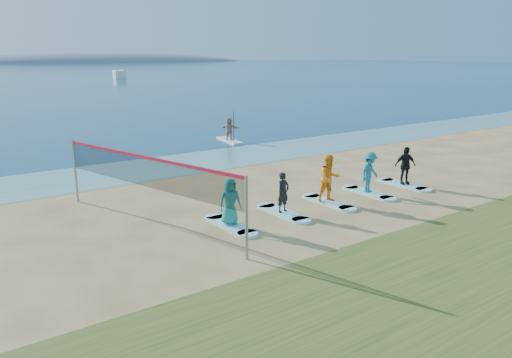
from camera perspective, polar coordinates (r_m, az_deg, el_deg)
ground at (r=18.89m, az=7.18°, el=-3.81°), size 600.00×600.00×0.00m
shallow_water at (r=27.24m, az=-7.96°, el=1.79°), size 600.00×600.00×0.00m
island_ridge at (r=331.02m, az=-17.19°, el=12.63°), size 220.00×56.00×18.00m
volleyball_net at (r=17.22m, az=-12.48°, el=0.77°), size 2.33×8.81×2.50m
paddleboard at (r=33.81m, az=-3.04°, el=4.43°), size 1.14×3.07×0.12m
paddleboarder at (r=33.68m, az=-3.05°, el=5.78°), size 0.97×1.45×1.49m
boat_offshore_b at (r=122.77m, az=-15.34°, el=11.04°), size 3.86×7.05×1.78m
surfboard_0 at (r=17.29m, az=-2.95°, el=-5.28°), size 0.70×2.20×0.09m
student_0 at (r=17.02m, az=-2.99°, el=-2.56°), size 0.86×0.62×1.63m
surfboard_1 at (r=18.57m, az=3.10°, el=-3.89°), size 0.70×2.20×0.09m
student_1 at (r=18.34m, az=3.13°, el=-1.53°), size 0.60×0.44×1.50m
surfboard_2 at (r=20.05m, az=8.29°, el=-2.65°), size 0.70×2.20×0.09m
student_2 at (r=19.78m, az=8.39°, el=0.08°), size 1.05×0.90×1.87m
surfboard_3 at (r=21.67m, az=12.73°, el=-1.56°), size 0.70×2.20×0.09m
student_3 at (r=21.45m, az=12.86°, el=0.75°), size 1.21×0.86×1.71m
surfboard_4 at (r=23.41m, az=16.53°, el=-0.63°), size 0.70×2.20×0.09m
student_4 at (r=23.20m, az=16.68°, el=1.50°), size 1.07×0.77×1.69m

